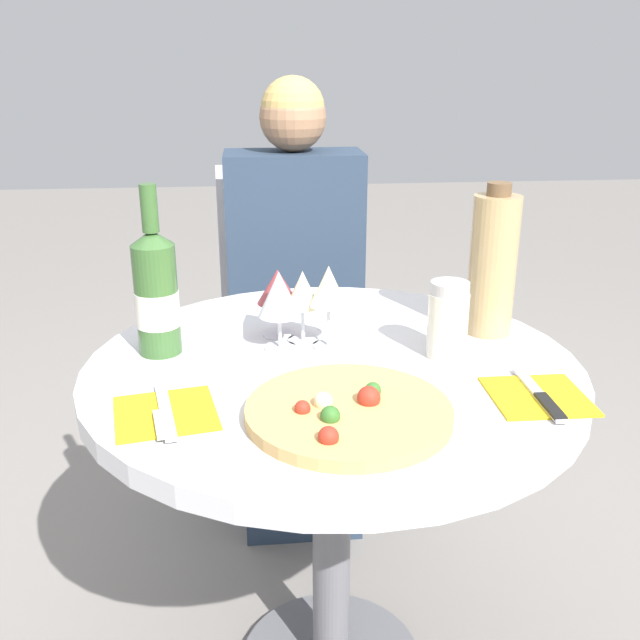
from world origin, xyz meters
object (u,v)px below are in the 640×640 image
(chair_behind_diner, at_px, (294,334))
(pizza_large, at_px, (347,412))
(tall_carafe, at_px, (493,264))
(dining_table, at_px, (332,421))
(wine_bottle, at_px, (156,293))
(seated_diner, at_px, (297,330))

(chair_behind_diner, height_order, pizza_large, chair_behind_diner)
(chair_behind_diner, xyz_separation_m, pizza_large, (0.02, -1.00, 0.27))
(tall_carafe, bearing_deg, dining_table, -159.54)
(tall_carafe, bearing_deg, wine_bottle, -176.20)
(dining_table, bearing_deg, seated_diner, 91.94)
(pizza_large, height_order, tall_carafe, tall_carafe)
(chair_behind_diner, xyz_separation_m, wine_bottle, (-0.29, -0.71, 0.37))
(seated_diner, distance_m, pizza_large, 0.88)
(pizza_large, relative_size, tall_carafe, 1.06)
(dining_table, distance_m, chair_behind_diner, 0.80)
(seated_diner, relative_size, pizza_large, 3.75)
(pizza_large, bearing_deg, seated_diner, 91.28)
(chair_behind_diner, relative_size, tall_carafe, 3.14)
(chair_behind_diner, bearing_deg, dining_table, 91.58)
(chair_behind_diner, relative_size, seated_diner, 0.79)
(dining_table, bearing_deg, wine_bottle, 165.87)
(wine_bottle, bearing_deg, tall_carafe, 3.80)
(seated_diner, height_order, pizza_large, seated_diner)
(dining_table, bearing_deg, tall_carafe, 20.46)
(chair_behind_diner, bearing_deg, wine_bottle, 68.00)
(chair_behind_diner, bearing_deg, tall_carafe, 117.08)
(tall_carafe, bearing_deg, chair_behind_diner, 117.08)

